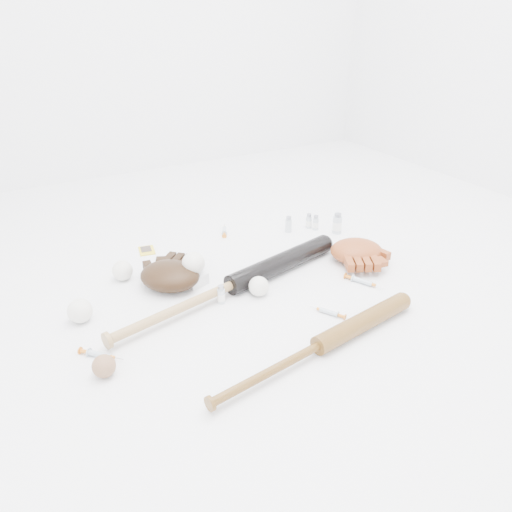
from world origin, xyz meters
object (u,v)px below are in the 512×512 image
glove_dark (170,275)px  pedestal (194,278)px  bat_wood (319,345)px  bat_dark (233,284)px

glove_dark → pedestal: 0.09m
glove_dark → bat_wood: bearing=-23.1°
bat_dark → bat_wood: size_ratio=1.26×
bat_dark → glove_dark: size_ratio=3.97×
glove_dark → bat_dark: bearing=2.6°
bat_wood → pedestal: 0.57m
glove_dark → pedestal: (0.08, -0.02, -0.03)m
bat_wood → glove_dark: bearing=103.8°
bat_dark → pedestal: (-0.09, 0.13, -0.02)m
pedestal → bat_wood: bearing=-74.1°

